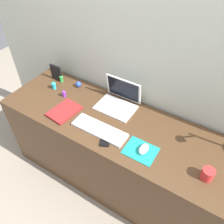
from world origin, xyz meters
The scene contains 15 objects.
ground_plane centered at (0.00, 0.00, 0.00)m, with size 6.00×6.00×0.00m, color gray.
back_wall centered at (0.00, 0.34, 0.85)m, with size 3.06×0.05×1.69m, color beige.
desk centered at (0.00, 0.00, 0.37)m, with size 1.86×0.60×0.74m, color #4C331E.
laptop centered at (-0.08, 0.19, 0.79)m, with size 0.30×0.24×0.21m.
keyboard centered at (-0.06, -0.13, 0.75)m, with size 0.41×0.13×0.02m, color white.
mousepad centered at (0.27, -0.14, 0.74)m, with size 0.21×0.17×0.00m, color teal.
mouse centered at (0.29, -0.13, 0.76)m, with size 0.06×0.10×0.03m, color white.
cell_phone centered at (0.02, -0.18, 0.74)m, with size 0.06×0.13×0.01m, color black.
notebook_pad centered at (-0.40, -0.12, 0.75)m, with size 0.17×0.24×0.02m, color maroon.
picture_frame centered at (-0.73, 0.18, 0.81)m, with size 0.12×0.02×0.15m, color black.
coffee_mug centered at (0.69, -0.11, 0.78)m, with size 0.07×0.07×0.08m, color red.
toy_figurine_cyan centered at (-0.67, 0.07, 0.78)m, with size 0.04×0.04×0.07m.
toy_figurine_purple centered at (-0.52, 0.03, 0.77)m, with size 0.03×0.03×0.06m.
toy_figurine_blue centered at (-0.51, 0.20, 0.77)m, with size 0.05×0.05×0.05m, color blue.
toy_figurine_green centered at (-0.68, 0.18, 0.78)m, with size 0.03×0.03×0.06m.
Camera 1 is at (0.60, -1.01, 1.95)m, focal length 36.61 mm.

